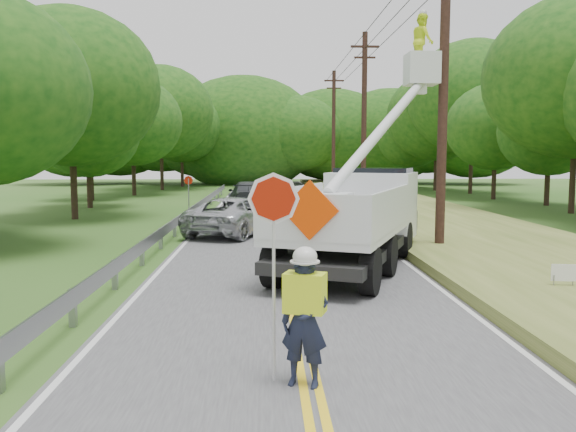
{
  "coord_description": "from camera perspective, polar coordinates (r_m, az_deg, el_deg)",
  "views": [
    {
      "loc": [
        -0.59,
        -9.59,
        3.09
      ],
      "look_at": [
        0.0,
        6.0,
        1.5
      ],
      "focal_mm": 36.75,
      "sensor_mm": 36.0,
      "label": 1
    }
  ],
  "objects": [
    {
      "name": "treeline_right",
      "position": [
        40.31,
        22.16,
        10.11
      ],
      "size": [
        11.4,
        51.29,
        12.46
      ],
      "color": "#332319",
      "rests_on": "ground"
    },
    {
      "name": "treeline_left",
      "position": [
        41.08,
        -15.91,
        9.46
      ],
      "size": [
        10.46,
        58.02,
        11.27
      ],
      "color": "#332319",
      "rests_on": "ground"
    },
    {
      "name": "suv_darkgrey",
      "position": [
        32.18,
        -3.62,
        1.87
      ],
      "size": [
        2.89,
        6.1,
        1.72
      ],
      "primitive_type": "imported",
      "rotation": [
        0.0,
        0.0,
        3.22
      ],
      "color": "#3C4043",
      "rests_on": "road"
    },
    {
      "name": "flagger",
      "position": [
        7.92,
        1.54,
        -9.2
      ],
      "size": [
        1.13,
        0.6,
        2.85
      ],
      "color": "#191E33",
      "rests_on": "road"
    },
    {
      "name": "suv_silver",
      "position": [
        23.3,
        -5.04,
        0.05
      ],
      "size": [
        4.29,
        5.83,
        1.47
      ],
      "primitive_type": "imported",
      "rotation": [
        0.0,
        0.0,
        2.75
      ],
      "color": "#B3B5BA",
      "rests_on": "road"
    },
    {
      "name": "ground",
      "position": [
        10.09,
        1.32,
        -12.02
      ],
      "size": [
        140.0,
        140.0,
        0.0
      ],
      "primitive_type": "plane",
      "color": "#295918",
      "rests_on": "ground"
    },
    {
      "name": "tall_grass_verge",
      "position": [
        24.98,
        15.78,
        -1.16
      ],
      "size": [
        7.0,
        96.0,
        0.3
      ],
      "primitive_type": "cube",
      "color": "#4F6025",
      "rests_on": "ground"
    },
    {
      "name": "bucket_truck",
      "position": [
        17.26,
        7.4,
        1.09
      ],
      "size": [
        5.65,
        8.14,
        7.46
      ],
      "color": "black",
      "rests_on": "road"
    },
    {
      "name": "guardrail",
      "position": [
        24.86,
        -10.08,
        -0.13
      ],
      "size": [
        0.18,
        48.0,
        0.77
      ],
      "color": "gray",
      "rests_on": "ground"
    },
    {
      "name": "utility_poles",
      "position": [
        27.27,
        9.83,
        10.32
      ],
      "size": [
        1.6,
        43.3,
        10.0
      ],
      "color": "black",
      "rests_on": "ground"
    },
    {
      "name": "yard_sign",
      "position": [
        14.12,
        25.12,
        -5.11
      ],
      "size": [
        0.52,
        0.11,
        0.76
      ],
      "color": "white",
      "rests_on": "ground"
    },
    {
      "name": "road",
      "position": [
        23.8,
        -0.73,
        -1.62
      ],
      "size": [
        7.2,
        96.0,
        0.03
      ],
      "color": "#454547",
      "rests_on": "ground"
    },
    {
      "name": "stop_sign_permanent",
      "position": [
        29.96,
        -9.59,
        2.43
      ],
      "size": [
        0.44,
        0.11,
        2.11
      ],
      "color": "gray",
      "rests_on": "ground"
    },
    {
      "name": "treeline_horizon",
      "position": [
        65.95,
        -1.27,
        7.92
      ],
      "size": [
        55.84,
        13.75,
        12.84
      ],
      "color": "#134412",
      "rests_on": "ground"
    }
  ]
}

